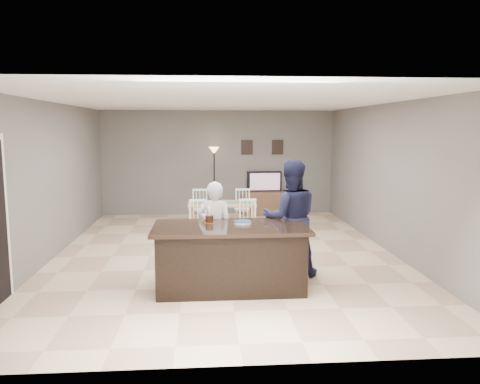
{
  "coord_description": "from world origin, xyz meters",
  "views": [
    {
      "loc": [
        -0.34,
        -8.18,
        2.25
      ],
      "look_at": [
        0.25,
        -0.3,
        1.17
      ],
      "focal_mm": 35.0,
      "sensor_mm": 36.0,
      "label": 1
    }
  ],
  "objects": [
    {
      "name": "floor_lamp",
      "position": [
        -0.11,
        3.72,
        1.37
      ],
      "size": [
        0.27,
        0.27,
        1.77
      ],
      "color": "black",
      "rests_on": "floor"
    },
    {
      "name": "picture_frames",
      "position": [
        1.15,
        3.98,
        1.75
      ],
      "size": [
        1.1,
        0.02,
        0.38
      ],
      "color": "black",
      "rests_on": "room_shell"
    },
    {
      "name": "tv_console",
      "position": [
        1.2,
        3.77,
        0.3
      ],
      "size": [
        1.2,
        0.4,
        0.6
      ],
      "primitive_type": "cube",
      "color": "brown",
      "rests_on": "floor"
    },
    {
      "name": "plate_stack",
      "position": [
        0.18,
        -1.69,
        0.92
      ],
      "size": [
        0.25,
        0.25,
        0.04
      ],
      "color": "white",
      "rests_on": "kitchen_island"
    },
    {
      "name": "kitchen_island",
      "position": [
        0.0,
        -1.8,
        0.45
      ],
      "size": [
        2.15,
        1.1,
        0.9
      ],
      "color": "black",
      "rests_on": "floor"
    },
    {
      "name": "floor",
      "position": [
        0.0,
        0.0,
        0.0
      ],
      "size": [
        8.0,
        8.0,
        0.0
      ],
      "primitive_type": "plane",
      "color": "#DCBA8D",
      "rests_on": "ground"
    },
    {
      "name": "room_shell",
      "position": [
        0.0,
        0.0,
        1.68
      ],
      "size": [
        8.0,
        8.0,
        8.0
      ],
      "color": "slate",
      "rests_on": "floor"
    },
    {
      "name": "man",
      "position": [
        0.95,
        -1.25,
        0.89
      ],
      "size": [
        0.88,
        0.7,
        1.78
      ],
      "primitive_type": "imported",
      "rotation": [
        0.0,
        0.0,
        3.11
      ],
      "color": "#181A36",
      "rests_on": "floor"
    },
    {
      "name": "television",
      "position": [
        1.2,
        3.84,
        0.86
      ],
      "size": [
        0.91,
        0.12,
        0.53
      ],
      "primitive_type": "imported",
      "rotation": [
        0.0,
        0.0,
        3.14
      ],
      "color": "black",
      "rests_on": "tv_console"
    },
    {
      "name": "dining_table",
      "position": [
        0.01,
        1.65,
        0.55
      ],
      "size": [
        1.44,
        1.63,
        0.87
      ],
      "rotation": [
        0.0,
        0.0,
        -0.02
      ],
      "color": "#9F7C56",
      "rests_on": "floor"
    },
    {
      "name": "birthday_cake",
      "position": [
        -0.29,
        -1.58,
        0.95
      ],
      "size": [
        0.15,
        0.15,
        0.23
      ],
      "color": "gold",
      "rests_on": "kitchen_island"
    },
    {
      "name": "woman",
      "position": [
        -0.2,
        -1.22,
        0.73
      ],
      "size": [
        0.59,
        0.45,
        1.46
      ],
      "primitive_type": "imported",
      "rotation": [
        0.0,
        0.0,
        2.94
      ],
      "color": "silver",
      "rests_on": "floor"
    },
    {
      "name": "tv_screen_glow",
      "position": [
        1.2,
        3.76,
        0.87
      ],
      "size": [
        0.78,
        0.0,
        0.78
      ],
      "primitive_type": "plane",
      "rotation": [
        1.57,
        0.0,
        3.14
      ],
      "color": "#E15A19",
      "rests_on": "tv_console"
    }
  ]
}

